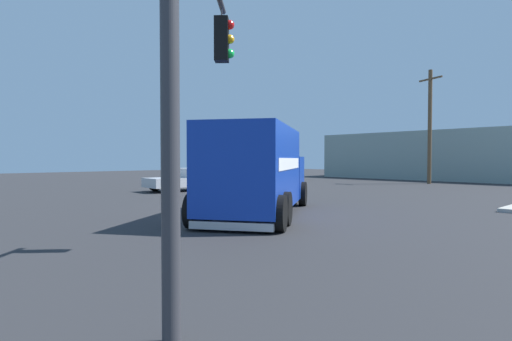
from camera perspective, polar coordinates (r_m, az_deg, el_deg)
ground_plane at (r=14.99m, az=-3.51°, el=-5.84°), size 100.00×100.00×0.00m
delivery_truck at (r=13.77m, az=0.28°, el=-0.05°), size 6.41×7.75×3.00m
traffic_light_primary at (r=6.15m, az=-8.17°, el=18.03°), size 3.60×3.64×5.53m
pickup_silver at (r=24.90m, az=-9.59°, el=-1.17°), size 2.50×5.31×1.38m
utility_pole at (r=34.07m, az=23.61°, el=5.96°), size 2.10×0.88×8.87m
building_backdrop at (r=41.47m, az=23.75°, el=1.95°), size 20.53×6.00×4.49m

